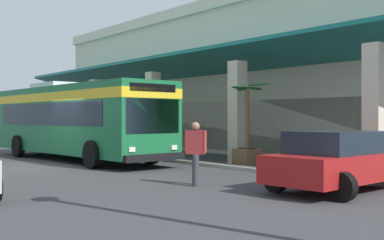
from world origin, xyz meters
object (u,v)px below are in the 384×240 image
(potted_palm, at_px, (247,146))
(pedestrian, at_px, (196,150))
(parked_sedan_red, at_px, (341,160))
(transit_bus, at_px, (75,116))

(potted_palm, bearing_deg, pedestrian, -59.65)
(parked_sedan_red, distance_m, pedestrian, 3.71)
(parked_sedan_red, relative_size, pedestrian, 2.67)
(pedestrian, relative_size, potted_palm, 0.55)
(parked_sedan_red, bearing_deg, potted_palm, 155.97)
(transit_bus, xyz_separation_m, potted_palm, (6.50, 3.79, -1.09))
(pedestrian, xyz_separation_m, potted_palm, (-2.81, 4.80, -0.18))
(transit_bus, bearing_deg, pedestrian, -6.15)
(transit_bus, height_order, pedestrian, transit_bus)
(parked_sedan_red, bearing_deg, transit_bus, -174.31)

